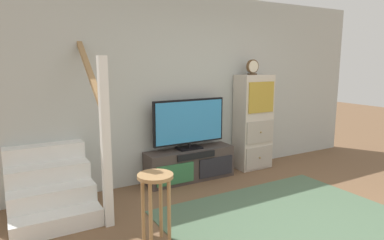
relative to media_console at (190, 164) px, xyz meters
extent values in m
cube|color=#B2B7B2|center=(0.30, 0.27, 1.12)|extent=(6.40, 0.12, 2.70)
cube|color=#4C664C|center=(0.30, -1.59, -0.23)|extent=(2.60, 1.80, 0.01)
cube|color=#423833|center=(0.00, 0.01, 0.00)|extent=(1.35, 0.36, 0.47)
cube|color=#337042|center=(-0.34, -0.18, -0.04)|extent=(0.57, 0.02, 0.28)
cube|color=#232328|center=(0.34, -0.18, -0.04)|extent=(0.57, 0.02, 0.28)
cube|color=black|center=(0.00, -0.18, 0.18)|extent=(0.61, 0.02, 0.09)
cube|color=black|center=(0.00, 0.03, 0.25)|extent=(0.36, 0.22, 0.02)
cylinder|color=black|center=(0.00, 0.03, 0.29)|extent=(0.05, 0.05, 0.06)
cube|color=black|center=(0.00, 0.03, 0.64)|extent=(1.13, 0.05, 0.65)
cube|color=#338CCC|center=(0.00, 0.00, 0.64)|extent=(1.08, 0.01, 0.60)
cube|color=beige|center=(1.19, 0.02, 0.53)|extent=(0.58, 0.34, 1.53)
cube|color=#ADA497|center=(1.19, -0.16, -0.02)|extent=(0.53, 0.02, 0.35)
sphere|color=olive|center=(1.19, -0.18, -0.02)|extent=(0.03, 0.03, 0.03)
cube|color=#ADA497|center=(1.19, -0.16, 0.40)|extent=(0.53, 0.02, 0.35)
sphere|color=olive|center=(1.19, -0.18, 0.40)|extent=(0.03, 0.03, 0.03)
cube|color=#B79333|center=(1.19, -0.16, 0.95)|extent=(0.49, 0.02, 0.48)
cube|color=#4C3823|center=(1.12, 0.00, 1.31)|extent=(0.13, 0.08, 0.02)
cylinder|color=brown|center=(1.12, 0.00, 1.43)|extent=(0.21, 0.04, 0.21)
cylinder|color=beige|center=(1.12, -0.03, 1.43)|extent=(0.18, 0.01, 0.18)
cube|color=white|center=(-1.95, -0.66, -0.14)|extent=(0.90, 0.26, 0.19)
cube|color=white|center=(-1.95, -0.40, -0.04)|extent=(0.90, 0.26, 0.38)
cube|color=white|center=(-1.95, -0.14, 0.05)|extent=(0.90, 0.26, 0.57)
cube|color=white|center=(-1.95, 0.12, 0.15)|extent=(0.90, 0.26, 0.76)
cube|color=white|center=(-1.95, 0.38, 0.24)|extent=(0.90, 0.26, 0.95)
cube|color=white|center=(-1.45, -0.79, 0.67)|extent=(0.09, 0.09, 1.80)
cube|color=#9E7547|center=(-1.45, -0.14, 1.47)|extent=(0.06, 1.33, 0.99)
cylinder|color=#A37A4C|center=(-1.25, -1.49, 0.10)|extent=(0.04, 0.04, 0.67)
cylinder|color=#A37A4C|center=(-1.07, -1.49, 0.10)|extent=(0.04, 0.04, 0.67)
cylinder|color=#A37A4C|center=(-1.25, -1.30, 0.10)|extent=(0.04, 0.04, 0.67)
cylinder|color=#A37A4C|center=(-1.07, -1.30, 0.10)|extent=(0.04, 0.04, 0.67)
cylinder|color=#A37A4C|center=(-1.16, -1.39, 0.45)|extent=(0.34, 0.34, 0.03)
camera|label=1|loc=(-2.35, -4.18, 1.51)|focal=31.54mm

